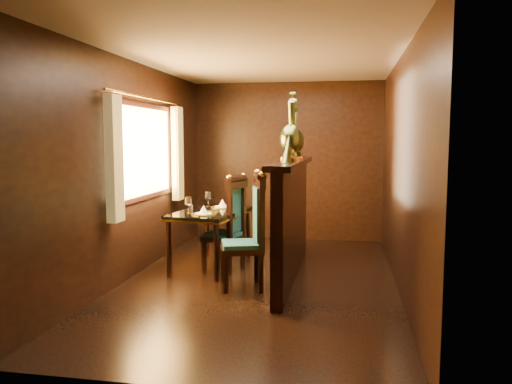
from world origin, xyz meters
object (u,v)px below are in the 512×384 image
dining_table (211,216)px  peacock_right (295,130)px  chair_right (231,221)px  peacock_left (291,126)px  chair_left (252,227)px

dining_table → peacock_right: (1.04, 0.10, 1.07)m
dining_table → chair_right: bearing=-15.4°
chair_right → peacock_left: bearing=-4.2°
dining_table → chair_left: (0.67, -0.74, 0.01)m
chair_left → chair_right: 0.72m
chair_left → peacock_right: 1.40m
dining_table → peacock_right: 1.49m
peacock_left → chair_left: bearing=-136.6°
peacock_left → chair_right: bearing=160.1°
peacock_left → dining_table: bearing=159.1°
chair_left → chair_right: chair_left is taller
chair_right → peacock_right: 1.34m
dining_table → peacock_right: size_ratio=1.85×
chair_left → chair_right: bearing=103.7°
dining_table → chair_left: 1.00m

